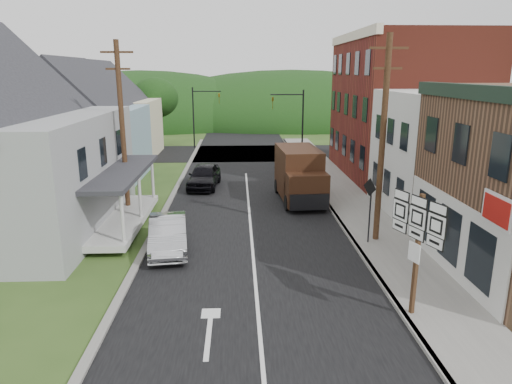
{
  "coord_description": "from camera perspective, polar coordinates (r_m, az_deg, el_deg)",
  "views": [
    {
      "loc": [
        -0.59,
        -15.67,
        7.46
      ],
      "look_at": [
        0.21,
        4.23,
        2.2
      ],
      "focal_mm": 32.0,
      "sensor_mm": 36.0,
      "label": 1
    }
  ],
  "objects": [
    {
      "name": "delivery_van",
      "position": [
        26.96,
        5.47,
        2.11
      ],
      "size": [
        2.59,
        5.68,
        3.11
      ],
      "rotation": [
        0.0,
        0.0,
        0.06
      ],
      "color": "black",
      "rests_on": "ground"
    },
    {
      "name": "ground",
      "position": [
        17.37,
        -0.14,
        -10.64
      ],
      "size": [
        120.0,
        120.0,
        0.0
      ],
      "primitive_type": "plane",
      "color": "#2D4719",
      "rests_on": "ground"
    },
    {
      "name": "utility_pole_left",
      "position": [
        24.56,
        -16.36,
        7.65
      ],
      "size": [
        1.6,
        0.26,
        9.0
      ],
      "color": "#472D19",
      "rests_on": "ground"
    },
    {
      "name": "storefront_white",
      "position": [
        26.38,
        24.59,
        4.27
      ],
      "size": [
        8.0,
        7.0,
        6.5
      ],
      "primitive_type": "cube",
      "color": "silver",
      "rests_on": "ground"
    },
    {
      "name": "sidewalk_right",
      "position": [
        25.63,
        12.48,
        -2.31
      ],
      "size": [
        2.8,
        55.0,
        0.15
      ],
      "primitive_type": "cube",
      "color": "slate",
      "rests_on": "ground"
    },
    {
      "name": "road",
      "position": [
        26.74,
        -0.95,
        -1.4
      ],
      "size": [
        9.0,
        90.0,
        0.02
      ],
      "primitive_type": "cube",
      "color": "black",
      "rests_on": "ground"
    },
    {
      "name": "house_cream",
      "position": [
        43.24,
        -17.13,
        9.15
      ],
      "size": [
        7.14,
        8.16,
        7.28
      ],
      "color": "beige",
      "rests_on": "ground"
    },
    {
      "name": "dark_sedan",
      "position": [
        30.39,
        -6.5,
        2.0
      ],
      "size": [
        2.26,
        4.72,
        1.56
      ],
      "primitive_type": "imported",
      "rotation": [
        0.0,
        0.0,
        -0.1
      ],
      "color": "black",
      "rests_on": "ground"
    },
    {
      "name": "curb_left",
      "position": [
        25.13,
        -11.51,
        -2.64
      ],
      "size": [
        0.3,
        55.0,
        0.12
      ],
      "primitive_type": "cube",
      "color": "slate",
      "rests_on": "ground"
    },
    {
      "name": "curb_right",
      "position": [
        25.32,
        9.52,
        -2.37
      ],
      "size": [
        0.2,
        55.0,
        0.15
      ],
      "primitive_type": "cube",
      "color": "slate",
      "rests_on": "ground"
    },
    {
      "name": "tree_left_d",
      "position": [
        48.48,
        -12.54,
        11.41
      ],
      "size": [
        4.8,
        4.8,
        6.94
      ],
      "color": "#382616",
      "rests_on": "ground"
    },
    {
      "name": "traffic_signal_left",
      "position": [
        46.47,
        -6.99,
        10.12
      ],
      "size": [
        2.87,
        0.2,
        6.0
      ],
      "color": "black",
      "rests_on": "ground"
    },
    {
      "name": "route_sign_cluster",
      "position": [
        14.54,
        19.48,
        -5.43
      ],
      "size": [
        0.8,
        2.1,
        3.85
      ],
      "rotation": [
        0.0,
        0.0,
        0.34
      ],
      "color": "#472D19",
      "rests_on": "sidewalk_right"
    },
    {
      "name": "utility_pole_right",
      "position": [
        20.34,
        15.54,
        6.34
      ],
      "size": [
        1.6,
        0.26,
        9.0
      ],
      "color": "#472D19",
      "rests_on": "ground"
    },
    {
      "name": "house_blue",
      "position": [
        34.5,
        -20.04,
        7.64
      ],
      "size": [
        7.14,
        8.16,
        7.28
      ],
      "color": "#83A4B3",
      "rests_on": "ground"
    },
    {
      "name": "cross_road",
      "position": [
        43.32,
        -1.49,
        4.88
      ],
      "size": [
        60.0,
        9.0,
        0.02
      ],
      "primitive_type": "cube",
      "color": "black",
      "rests_on": "ground"
    },
    {
      "name": "silver_sedan",
      "position": [
        19.95,
        -10.94,
        -5.22
      ],
      "size": [
        2.11,
        4.57,
        1.45
      ],
      "primitive_type": "imported",
      "rotation": [
        0.0,
        0.0,
        0.13
      ],
      "color": "#BABBBF",
      "rests_on": "ground"
    },
    {
      "name": "traffic_signal_right",
      "position": [
        39.65,
        4.86,
        9.39
      ],
      "size": [
        2.87,
        0.2,
        6.0
      ],
      "color": "black",
      "rests_on": "ground"
    },
    {
      "name": "warning_sign",
      "position": [
        20.36,
        14.05,
        -1.19
      ],
      "size": [
        0.35,
        0.74,
        2.91
      ],
      "rotation": [
        0.0,
        0.0,
        0.43
      ],
      "color": "black",
      "rests_on": "sidewalk_right"
    },
    {
      "name": "forested_ridge",
      "position": [
        71.07,
        -1.84,
        8.76
      ],
      "size": [
        90.0,
        30.0,
        16.0
      ],
      "primitive_type": "ellipsoid",
      "color": "black",
      "rests_on": "ground"
    },
    {
      "name": "storefront_red",
      "position": [
        34.85,
        17.93,
        10.05
      ],
      "size": [
        8.0,
        12.0,
        10.0
      ],
      "primitive_type": "cube",
      "color": "maroon",
      "rests_on": "ground"
    }
  ]
}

